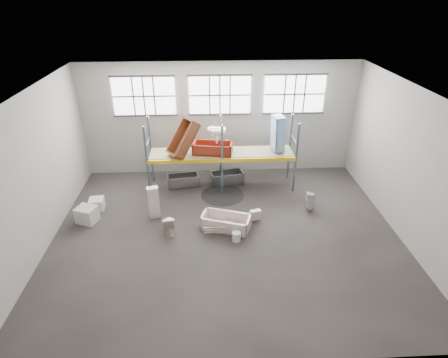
{
  "coord_description": "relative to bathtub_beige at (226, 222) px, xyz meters",
  "views": [
    {
      "loc": [
        -0.61,
        -10.4,
        7.81
      ],
      "look_at": [
        0.0,
        1.5,
        1.4
      ],
      "focal_mm": 29.35,
      "sensor_mm": 36.0,
      "label": 1
    }
  ],
  "objects": [
    {
      "name": "cistern_tall",
      "position": [
        -2.64,
        0.88,
        0.37
      ],
      "size": [
        0.46,
        0.35,
        1.25
      ],
      "primitive_type": "cube",
      "rotation": [
        0.0,
        0.0,
        0.25
      ],
      "color": "beige",
      "rests_on": "floor"
    },
    {
      "name": "wet_patch",
      "position": [
        -0.01,
        2.32,
        -0.25
      ],
      "size": [
        1.8,
        1.8,
        0.0
      ],
      "primitive_type": "cylinder",
      "color": "black",
      "rests_on": "floor"
    },
    {
      "name": "floor",
      "position": [
        -0.01,
        -0.38,
        -0.3
      ],
      "size": [
        12.0,
        10.0,
        0.1
      ],
      "primitive_type": "cube",
      "color": "#4C4542",
      "rests_on": "ground"
    },
    {
      "name": "bucket",
      "position": [
        0.32,
        -0.76,
        -0.08
      ],
      "size": [
        0.33,
        0.33,
        0.34
      ],
      "primitive_type": "cylinder",
      "rotation": [
        0.0,
        0.0,
        -0.15
      ],
      "color": "silver",
      "rests_on": "floor"
    },
    {
      "name": "rack_upright_ma",
      "position": [
        -0.01,
        2.52,
        1.25
      ],
      "size": [
        0.08,
        0.08,
        3.0
      ],
      "primitive_type": "cube",
      "color": "slate",
      "rests_on": "floor"
    },
    {
      "name": "window_mid",
      "position": [
        -0.01,
        4.56,
        3.35
      ],
      "size": [
        2.6,
        0.04,
        1.6
      ],
      "primitive_type": "cube",
      "color": "white",
      "rests_on": "wall_back"
    },
    {
      "name": "carton_near",
      "position": [
        -5.08,
        0.68,
        0.04
      ],
      "size": [
        0.85,
        0.79,
        0.59
      ],
      "primitive_type": "cube",
      "rotation": [
        0.0,
        0.0,
        -0.35
      ],
      "color": "beige",
      "rests_on": "floor"
    },
    {
      "name": "sink_in_tub",
      "position": [
        0.26,
        0.23,
        -0.09
      ],
      "size": [
        0.6,
        0.6,
        0.16
      ],
      "primitive_type": "imported",
      "rotation": [
        0.0,
        0.0,
        0.41
      ],
      "color": "beige",
      "rests_on": "bathtub_beige"
    },
    {
      "name": "rack_upright_mb",
      "position": [
        -0.01,
        3.72,
        1.25
      ],
      "size": [
        0.08,
        0.08,
        3.0
      ],
      "primitive_type": "cube",
      "color": "slate",
      "rests_on": "floor"
    },
    {
      "name": "carton_far",
      "position": [
        -4.94,
        1.52,
        -0.03
      ],
      "size": [
        0.59,
        0.59,
        0.45
      ],
      "primitive_type": "cube",
      "rotation": [
        0.0,
        0.0,
        0.1
      ],
      "color": "silver",
      "rests_on": "floor"
    },
    {
      "name": "window_right",
      "position": [
        3.19,
        4.56,
        3.35
      ],
      "size": [
        2.6,
        0.04,
        1.6
      ],
      "primitive_type": "cube",
      "color": "white",
      "rests_on": "wall_back"
    },
    {
      "name": "cistern_spare",
      "position": [
        1.11,
        0.37,
        0.03
      ],
      "size": [
        0.43,
        0.29,
        0.37
      ],
      "primitive_type": "cube",
      "rotation": [
        0.0,
        0.0,
        0.3
      ],
      "color": "beige",
      "rests_on": "bathtub_beige"
    },
    {
      "name": "rack_upright_rb",
      "position": [
        2.99,
        3.72,
        1.25
      ],
      "size": [
        0.08,
        0.08,
        3.0
      ],
      "primitive_type": "cube",
      "color": "slate",
      "rests_on": "floor"
    },
    {
      "name": "rack_beam_back",
      "position": [
        -0.01,
        3.72,
        1.25
      ],
      "size": [
        6.0,
        0.1,
        0.14
      ],
      "primitive_type": "cube",
      "color": "yellow",
      "rests_on": "floor"
    },
    {
      "name": "shelf_deck",
      "position": [
        -0.01,
        3.12,
        1.33
      ],
      "size": [
        5.9,
        1.1,
        0.03
      ],
      "primitive_type": "cube",
      "color": "gray",
      "rests_on": "floor"
    },
    {
      "name": "toilet_beige",
      "position": [
        -2.01,
        -0.15,
        0.11
      ],
      "size": [
        0.48,
        0.75,
        0.73
      ],
      "primitive_type": "imported",
      "rotation": [
        0.0,
        0.0,
        3.26
      ],
      "color": "beige",
      "rests_on": "floor"
    },
    {
      "name": "window_left",
      "position": [
        -3.21,
        4.56,
        3.35
      ],
      "size": [
        2.6,
        0.04,
        1.6
      ],
      "primitive_type": "cube",
      "color": "white",
      "rests_on": "wall_back"
    },
    {
      "name": "rust_tub_tilted",
      "position": [
        -1.56,
        2.98,
        2.04
      ],
      "size": [
        1.49,
        1.35,
        1.57
      ],
      "primitive_type": null,
      "rotation": [
        0.0,
        -0.96,
        0.59
      ],
      "color": "brown",
      "rests_on": "shelf_deck"
    },
    {
      "name": "wall_left",
      "position": [
        -6.06,
        -0.38,
        2.25
      ],
      "size": [
        0.1,
        10.0,
        5.0
      ],
      "primitive_type": "cube",
      "color": "#A4A098",
      "rests_on": "ground"
    },
    {
      "name": "wall_front",
      "position": [
        -0.01,
        -5.43,
        2.25
      ],
      "size": [
        12.0,
        0.1,
        5.0
      ],
      "primitive_type": "cube",
      "color": "#A29E96",
      "rests_on": "ground"
    },
    {
      "name": "rack_upright_la",
      "position": [
        -3.01,
        2.52,
        1.25
      ],
      "size": [
        0.08,
        0.08,
        3.0
      ],
      "primitive_type": "cube",
      "color": "slate",
      "rests_on": "floor"
    },
    {
      "name": "ceiling",
      "position": [
        -0.01,
        -0.38,
        4.8
      ],
      "size": [
        12.0,
        10.0,
        0.1
      ],
      "primitive_type": "cube",
      "color": "silver",
      "rests_on": "ground"
    },
    {
      "name": "rust_tub_flat",
      "position": [
        -0.38,
        3.05,
        1.57
      ],
      "size": [
        1.7,
        1.01,
        0.45
      ],
      "primitive_type": null,
      "rotation": [
        0.0,
        0.0,
        -0.17
      ],
      "color": "#9C341D",
      "rests_on": "shelf_deck"
    },
    {
      "name": "steel_tub_left",
      "position": [
        -1.67,
        3.24,
        -0.01
      ],
      "size": [
        1.41,
        0.82,
        0.49
      ],
      "primitive_type": null,
      "rotation": [
        0.0,
        0.0,
        0.15
      ],
      "color": "#9D9EA3",
      "rests_on": "floor"
    },
    {
      "name": "wall_right",
      "position": [
        6.04,
        -0.38,
        2.25
      ],
      "size": [
        0.1,
        10.0,
        5.0
      ],
      "primitive_type": "cube",
      "color": "#B5B0A7",
      "rests_on": "ground"
    },
    {
      "name": "steel_tub_right",
      "position": [
        0.23,
        3.36,
        0.0
      ],
      "size": [
        1.5,
        0.9,
        0.52
      ],
      "primitive_type": null,
      "rotation": [
        0.0,
        0.0,
        0.18
      ],
      "color": "#93979B",
      "rests_on": "floor"
    },
    {
      "name": "toilet_white",
      "position": [
        3.32,
        1.01,
        0.13
      ],
      "size": [
        0.37,
        0.36,
        0.78
      ],
      "primitive_type": "imported",
      "rotation": [
        0.0,
        0.0,
        -1.53
      ],
      "color": "silver",
      "rests_on": "floor"
    },
    {
      "name": "rack_upright_lb",
      "position": [
        -3.01,
        3.72,
        1.25
      ],
      "size": [
        0.08,
        0.08,
        3.0
      ],
      "primitive_type": "cube",
      "color": "slate",
      "rests_on": "floor"
    },
    {
      "name": "bathtub_beige",
      "position": [
        0.0,
        0.0,
        0.0
      ],
      "size": [
        1.89,
        1.31,
        0.51
      ],
      "primitive_type": null,
      "rotation": [
        0.0,
        0.0,
        -0.32
      ],
      "color": "beige",
      "rests_on": "floor"
    },
    {
      "name": "rack_beam_front",
      "position": [
        -0.01,
        2.52,
        1.25
      ],
      "size": [
        6.0,
        0.1,
        0.14
      ],
      "primitive_type": "cube",
      "color": "yellow",
      "rests_on": "floor"
    },
    {
      "name": "blue_tub_upright",
      "position": [
        2.3,
        3.1,
        2.14
      ],
      "size": [
        0.56,
        0.75,
        1.47
      ],
      "primitive_type": null,
      "rotation": [
        0.0,
        1.54,
        0.16
      ],
      "color": "#89B8EF",
      "rests_on": "shelf_deck"
    },
    {
      "name": "sink_on_shelf",
      "position": [
        -0.21,
        2.98,
        1.84
      ],
      "size": [
        0.81,
        0.67,
        0.65
      ],
      "primitive_type": "imported",
      "rotation": [
        0.0,
        0.0,
        -0.15
      ],
      "color": "white",
      "rests_on": "rust_tub_flat"
    },
    {
      "name": "rack_upright_ra",
      "position": [
        2.99,
        2.52,
        1.25
      ],
      "size": [
        0.08,
        0.08,
        3.0
      ],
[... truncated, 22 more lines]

